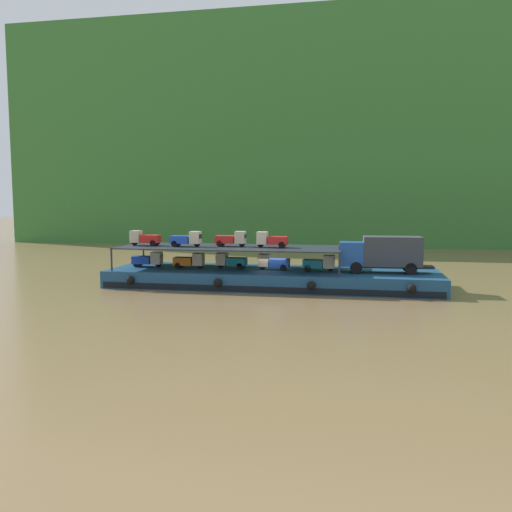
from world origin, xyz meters
The scene contains 14 objects.
ground_plane centered at (0.00, 0.00, 0.00)m, with size 400.00×400.00×0.00m, color brown.
hillside_far_bank centered at (0.00, 59.98, 22.91)m, with size 112.43×36.17×40.68m.
cargo_barge centered at (0.00, -0.03, 0.75)m, with size 29.03×8.51×1.50m.
covered_lorry centered at (9.53, -0.18, 3.19)m, with size 7.92×2.54×3.10m.
cargo_rack centered at (-3.80, 0.00, 3.44)m, with size 19.83×7.15×2.00m.
mini_truck_lower_stern centered at (-11.71, 0.03, 2.19)m, with size 2.79×1.28×1.38m.
mini_truck_lower_aft centered at (-7.57, -0.26, 2.19)m, with size 2.76×1.24×1.38m.
mini_truck_lower_mid centered at (-3.86, 0.38, 2.19)m, with size 2.78×1.28×1.38m.
mini_truck_lower_fore centered at (0.11, 0.03, 2.19)m, with size 2.77×1.26×1.38m.
mini_truck_lower_bow centered at (4.18, -0.06, 2.19)m, with size 2.75×1.21×1.38m.
mini_truck_upper_stern centered at (-11.84, -0.35, 4.19)m, with size 2.78×1.27×1.38m.
mini_truck_upper_mid centered at (-7.71, -0.71, 4.19)m, with size 2.75×1.22×1.38m.
mini_truck_upper_fore centered at (-3.79, 0.25, 4.19)m, with size 2.76×1.23×1.38m.
mini_truck_upper_bow centered at (-0.04, -0.11, 4.19)m, with size 2.75×1.22×1.38m.
Camera 1 is at (7.49, -46.06, 7.47)m, focal length 37.10 mm.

